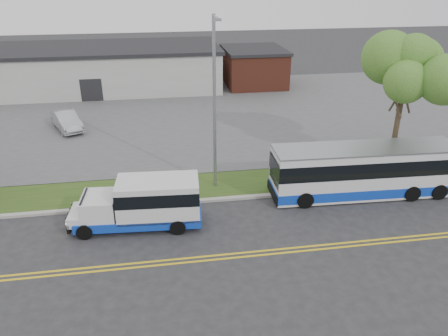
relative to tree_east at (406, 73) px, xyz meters
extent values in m
plane|color=#28282B|center=(-14.00, -3.00, -6.20)|extent=(140.00, 140.00, 0.00)
cube|color=gold|center=(-14.00, -6.85, -6.20)|extent=(70.00, 0.12, 0.01)
cube|color=gold|center=(-14.00, -7.15, -6.20)|extent=(70.00, 0.12, 0.01)
cube|color=#9E9B93|center=(-14.00, -1.90, -6.13)|extent=(80.00, 0.30, 0.15)
cube|color=#2A4617|center=(-14.00, -0.10, -6.15)|extent=(80.00, 3.30, 0.10)
cube|color=#4C4C4F|center=(-14.00, 14.00, -6.15)|extent=(80.00, 25.00, 0.10)
cube|color=#9E9E99|center=(-20.00, 24.00, -4.20)|extent=(25.00, 10.00, 4.00)
cube|color=black|center=(-20.00, 24.00, -2.03)|extent=(25.40, 10.40, 0.35)
cube|color=black|center=(-20.00, 19.05, -5.10)|extent=(2.00, 0.15, 2.20)
cube|color=brown|center=(-3.50, 23.00, -4.40)|extent=(6.00, 7.00, 3.60)
cube|color=black|center=(-3.50, 23.00, -2.45)|extent=(6.30, 7.30, 0.30)
cylinder|color=#3B2D20|center=(0.00, 0.00, -3.72)|extent=(0.32, 0.32, 4.76)
ellipsoid|color=#336D26|center=(0.00, 0.00, 0.02)|extent=(5.20, 5.20, 4.42)
cylinder|color=gray|center=(-11.00, -0.20, -1.35)|extent=(0.18, 0.18, 9.50)
cylinder|color=gray|center=(-11.00, -0.90, 3.30)|extent=(0.12, 1.40, 0.12)
cube|color=gray|center=(-11.00, -1.55, 3.25)|extent=(0.35, 0.18, 0.12)
cube|color=#1038AE|center=(-15.28, -3.76, -5.71)|extent=(6.18, 2.44, 0.45)
cube|color=silver|center=(-14.30, -3.82, -4.69)|extent=(4.05, 2.30, 1.87)
cube|color=black|center=(-14.30, -3.82, -4.38)|extent=(4.07, 2.34, 0.67)
cube|color=silver|center=(-17.14, -3.64, -5.00)|extent=(1.73, 2.02, 1.07)
cube|color=black|center=(-17.81, -3.59, -4.82)|extent=(0.20, 1.69, 0.80)
cube|color=silver|center=(-18.12, -3.57, -5.45)|extent=(1.01, 1.88, 0.49)
cube|color=black|center=(-18.52, -3.54, -5.71)|extent=(0.25, 1.83, 0.45)
sphere|color=#FFD88C|center=(-18.61, -4.21, -5.49)|extent=(0.19, 0.19, 0.18)
sphere|color=#FFD88C|center=(-18.52, -2.88, -5.49)|extent=(0.19, 0.19, 0.18)
cylinder|color=black|center=(-17.83, -4.55, -5.83)|extent=(0.76, 0.30, 0.75)
cylinder|color=black|center=(-17.70, -2.63, -5.83)|extent=(0.76, 0.30, 0.75)
cylinder|color=black|center=(-13.48, -4.84, -5.83)|extent=(0.76, 0.30, 0.75)
cylinder|color=black|center=(-13.35, -2.92, -5.83)|extent=(0.76, 0.30, 0.75)
cube|color=silver|center=(-2.98, -2.40, -4.77)|extent=(10.26, 2.67, 2.68)
cube|color=#1038AE|center=(-2.98, -2.40, -5.70)|extent=(10.28, 2.69, 0.56)
cube|color=black|center=(-2.98, -2.40, -4.26)|extent=(10.30, 2.71, 0.88)
cube|color=black|center=(-8.02, -2.22, -4.45)|extent=(0.17, 2.13, 1.48)
cube|color=black|center=(-8.09, -2.22, -5.79)|extent=(0.19, 2.32, 0.46)
cube|color=gray|center=(-2.98, -2.40, -3.41)|extent=(10.26, 2.67, 0.11)
cylinder|color=black|center=(-6.63, -3.36, -5.76)|extent=(0.90, 0.33, 0.89)
cylinder|color=black|center=(-6.55, -1.18, -5.76)|extent=(0.90, 0.33, 0.89)
cylinder|color=black|center=(-0.61, -3.58, -5.76)|extent=(0.90, 0.33, 0.89)
cylinder|color=black|center=(-0.53, -1.39, -5.76)|extent=(0.90, 0.33, 0.89)
cylinder|color=black|center=(0.96, -3.63, -5.76)|extent=(0.90, 0.33, 0.89)
cylinder|color=black|center=(1.04, -1.45, -5.76)|extent=(0.90, 0.33, 0.89)
imported|color=#A2A4A9|center=(-21.07, 11.17, -5.39)|extent=(3.16, 4.56, 1.42)
camera|label=1|loc=(-14.12, -22.71, 5.51)|focal=35.00mm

